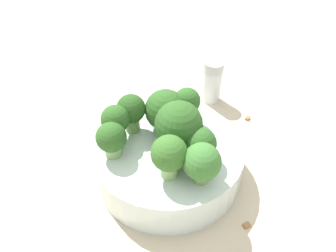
% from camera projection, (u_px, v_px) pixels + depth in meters
% --- Properties ---
extents(ground_plane, '(3.00, 3.00, 0.00)m').
position_uv_depth(ground_plane, '(168.00, 172.00, 0.43)').
color(ground_plane, beige).
extents(bowl, '(0.19, 0.19, 0.05)m').
position_uv_depth(bowl, '(168.00, 159.00, 0.41)').
color(bowl, silver).
rests_on(bowl, ground_plane).
extents(broccoli_floret_0, '(0.03, 0.03, 0.05)m').
position_uv_depth(broccoli_floret_0, '(114.00, 123.00, 0.38)').
color(broccoli_floret_0, '#84AD66').
rests_on(broccoli_floret_0, bowl).
extents(broccoli_floret_1, '(0.06, 0.06, 0.06)m').
position_uv_depth(broccoli_floret_1, '(179.00, 126.00, 0.37)').
color(broccoli_floret_1, '#8EB770').
rests_on(broccoli_floret_1, bowl).
extents(broccoli_floret_2, '(0.04, 0.04, 0.05)m').
position_uv_depth(broccoli_floret_2, '(169.00, 155.00, 0.34)').
color(broccoli_floret_2, '#8EB770').
rests_on(broccoli_floret_2, bowl).
extents(broccoli_floret_3, '(0.04, 0.04, 0.05)m').
position_uv_depth(broccoli_floret_3, '(131.00, 111.00, 0.40)').
color(broccoli_floret_3, '#7A9E5B').
rests_on(broccoli_floret_3, bowl).
extents(broccoli_floret_4, '(0.04, 0.04, 0.05)m').
position_uv_depth(broccoli_floret_4, '(111.00, 139.00, 0.37)').
color(broccoli_floret_4, '#8EB770').
rests_on(broccoli_floret_4, bowl).
extents(broccoli_floret_5, '(0.05, 0.05, 0.05)m').
position_uv_depth(broccoli_floret_5, '(166.00, 110.00, 0.41)').
color(broccoli_floret_5, '#8EB770').
rests_on(broccoli_floret_5, bowl).
extents(broccoli_floret_6, '(0.04, 0.04, 0.04)m').
position_uv_depth(broccoli_floret_6, '(200.00, 144.00, 0.36)').
color(broccoli_floret_6, '#7A9E5B').
rests_on(broccoli_floret_6, bowl).
extents(broccoli_floret_7, '(0.03, 0.03, 0.05)m').
position_uv_depth(broccoli_floret_7, '(187.00, 103.00, 0.41)').
color(broccoli_floret_7, '#7A9E5B').
rests_on(broccoli_floret_7, bowl).
extents(broccoli_floret_8, '(0.04, 0.04, 0.05)m').
position_uv_depth(broccoli_floret_8, '(202.00, 163.00, 0.34)').
color(broccoli_floret_8, '#7A9E5B').
rests_on(broccoli_floret_8, bowl).
extents(pepper_shaker, '(0.03, 0.03, 0.07)m').
position_uv_depth(pepper_shaker, '(212.00, 81.00, 0.53)').
color(pepper_shaker, silver).
rests_on(pepper_shaker, ground_plane).
extents(almond_crumb_0, '(0.01, 0.01, 0.01)m').
position_uv_depth(almond_crumb_0, '(177.00, 97.00, 0.55)').
color(almond_crumb_0, tan).
rests_on(almond_crumb_0, ground_plane).
extents(almond_crumb_1, '(0.01, 0.01, 0.01)m').
position_uv_depth(almond_crumb_1, '(248.00, 117.00, 0.51)').
color(almond_crumb_1, olive).
rests_on(almond_crumb_1, ground_plane).
extents(almond_crumb_2, '(0.01, 0.01, 0.01)m').
position_uv_depth(almond_crumb_2, '(247.00, 224.00, 0.37)').
color(almond_crumb_2, olive).
rests_on(almond_crumb_2, ground_plane).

